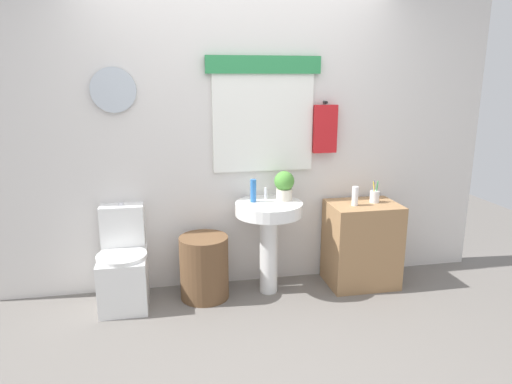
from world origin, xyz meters
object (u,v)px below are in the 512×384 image
toilet (124,267)px  laundry_hamper (204,267)px  soap_bottle (253,191)px  potted_plant (284,185)px  wooden_cabinet (362,244)px  lotion_bottle (355,196)px  toothbrush_cup (374,196)px  pedestal_sink (269,224)px

toilet → laundry_hamper: (0.63, -0.03, -0.04)m
soap_bottle → potted_plant: bearing=2.2°
wooden_cabinet → potted_plant: (-0.68, 0.06, 0.54)m
lotion_bottle → toothbrush_cup: 0.21m
soap_bottle → potted_plant: potted_plant is taller
laundry_hamper → pedestal_sink: size_ratio=0.67×
toilet → potted_plant: (1.31, 0.03, 0.61)m
pedestal_sink → soap_bottle: soap_bottle is taller
toothbrush_cup → wooden_cabinet: bearing=-168.7°
laundry_hamper → potted_plant: bearing=5.1°
laundry_hamper → toothbrush_cup: size_ratio=2.81×
pedestal_sink → wooden_cabinet: 0.85m
soap_bottle → lotion_bottle: bearing=-6.1°
soap_bottle → toothbrush_cup: soap_bottle is taller
lotion_bottle → wooden_cabinet: bearing=21.5°
wooden_cabinet → potted_plant: potted_plant is taller
pedestal_sink → wooden_cabinet: (0.82, 0.00, -0.23)m
toilet → lotion_bottle: (1.89, -0.07, 0.50)m
laundry_hamper → potted_plant: size_ratio=2.15×
wooden_cabinet → laundry_hamper: bearing=180.0°
potted_plant → toothbrush_cup: size_ratio=1.31×
wooden_cabinet → potted_plant: bearing=175.0°
wooden_cabinet → toothbrush_cup: bearing=11.3°
wooden_cabinet → lotion_bottle: (-0.10, -0.04, 0.44)m
toilet → potted_plant: potted_plant is taller
laundry_hamper → pedestal_sink: (0.54, 0.00, 0.34)m
toilet → soap_bottle: soap_bottle is taller
toilet → wooden_cabinet: 1.99m
pedestal_sink → laundry_hamper: bearing=180.0°
toilet → potted_plant: bearing=1.1°
soap_bottle → toothbrush_cup: size_ratio=1.01×
soap_bottle → potted_plant: (0.26, 0.01, 0.04)m
pedestal_sink → potted_plant: bearing=23.2°
pedestal_sink → soap_bottle: bearing=157.4°
soap_bottle → toilet: bearing=-179.1°
potted_plant → toothbrush_cup: 0.79m
toilet → toothbrush_cup: toothbrush_cup is taller
laundry_hamper → pedestal_sink: 0.63m
wooden_cabinet → potted_plant: size_ratio=2.99×
potted_plant → lotion_bottle: 0.60m
soap_bottle → pedestal_sink: bearing=-22.6°
laundry_hamper → toothbrush_cup: toothbrush_cup is taller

